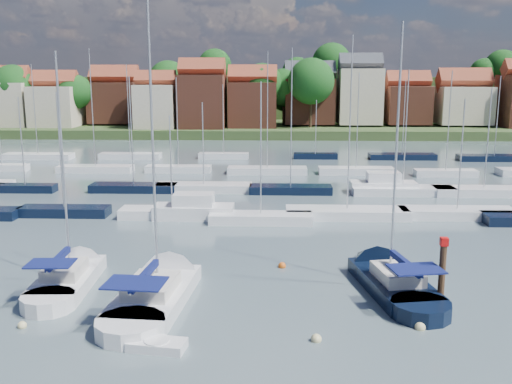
{
  "coord_description": "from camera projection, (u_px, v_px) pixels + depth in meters",
  "views": [
    {
      "loc": [
        1.9,
        -28.66,
        12.37
      ],
      "look_at": [
        0.39,
        14.0,
        3.65
      ],
      "focal_mm": 40.0,
      "sensor_mm": 36.0,
      "label": 1
    }
  ],
  "objects": [
    {
      "name": "buoy_f",
      "position": [
        420.0,
        329.0,
        28.34
      ],
      "size": [
        0.54,
        0.54,
        0.54
      ],
      "primitive_type": "sphere",
      "color": "beige",
      "rests_on": "ground"
    },
    {
      "name": "sailboat_navy",
      "position": [
        384.0,
        276.0,
        34.86
      ],
      "size": [
        5.25,
        12.38,
        16.62
      ],
      "rotation": [
        0.0,
        0.0,
        1.75
      ],
      "color": "black",
      "rests_on": "ground"
    },
    {
      "name": "timber_piling",
      "position": [
        441.0,
        291.0,
        30.91
      ],
      "size": [
        0.4,
        0.4,
        6.17
      ],
      "color": "#4C331E",
      "rests_on": "ground"
    },
    {
      "name": "far_shore_town",
      "position": [
        278.0,
        104.0,
        159.51
      ],
      "size": [
        212.46,
        90.0,
        22.27
      ],
      "color": "#3B4B25",
      "rests_on": "ground"
    },
    {
      "name": "buoy_e",
      "position": [
        282.0,
        267.0,
        37.48
      ],
      "size": [
        0.51,
        0.51,
        0.51
      ],
      "primitive_type": "sphere",
      "color": "#D85914",
      "rests_on": "ground"
    },
    {
      "name": "marina_field",
      "position": [
        276.0,
        183.0,
        64.87
      ],
      "size": [
        79.62,
        41.41,
        15.93
      ],
      "color": "white",
      "rests_on": "ground"
    },
    {
      "name": "sailboat_left",
      "position": [
        74.0,
        273.0,
        35.29
      ],
      "size": [
        3.46,
        11.11,
        14.95
      ],
      "rotation": [
        0.0,
        0.0,
        1.62
      ],
      "color": "white",
      "rests_on": "ground"
    },
    {
      "name": "buoy_d",
      "position": [
        316.0,
        341.0,
        27.07
      ],
      "size": [
        0.51,
        0.51,
        0.51
      ],
      "primitive_type": "sphere",
      "color": "beige",
      "rests_on": "ground"
    },
    {
      "name": "buoy_c",
      "position": [
        174.0,
        313.0,
        30.31
      ],
      "size": [
        0.55,
        0.55,
        0.55
      ],
      "primitive_type": "sphere",
      "color": "#D85914",
      "rests_on": "ground"
    },
    {
      "name": "tender",
      "position": [
        157.0,
        345.0,
        26.19
      ],
      "size": [
        2.79,
        1.6,
        0.57
      ],
      "rotation": [
        0.0,
        0.0,
        -0.15
      ],
      "color": "white",
      "rests_on": "ground"
    },
    {
      "name": "sailboat_centre",
      "position": [
        164.0,
        285.0,
        33.34
      ],
      "size": [
        4.49,
        13.32,
        17.7
      ],
      "rotation": [
        0.0,
        0.0,
        1.49
      ],
      "color": "white",
      "rests_on": "ground"
    },
    {
      "name": "buoy_b",
      "position": [
        22.0,
        328.0,
        28.52
      ],
      "size": [
        0.45,
        0.45,
        0.45
      ],
      "primitive_type": "sphere",
      "color": "beige",
      "rests_on": "ground"
    },
    {
      "name": "ground",
      "position": [
        260.0,
        179.0,
        69.77
      ],
      "size": [
        260.0,
        260.0,
        0.0
      ],
      "primitive_type": "plane",
      "color": "#475961",
      "rests_on": "ground"
    }
  ]
}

